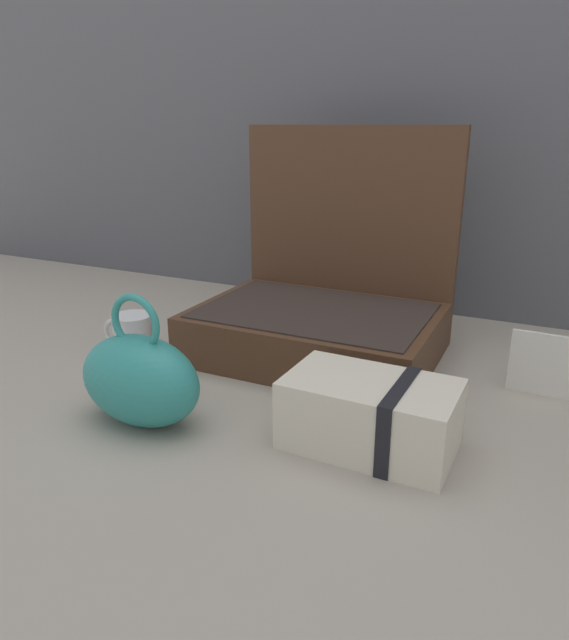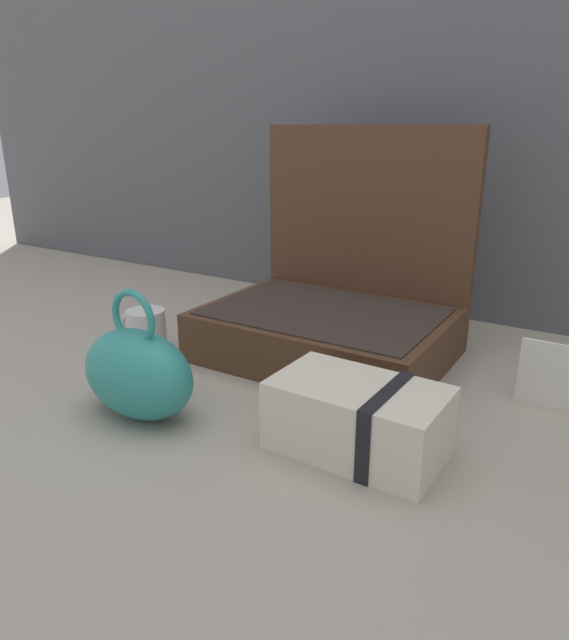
# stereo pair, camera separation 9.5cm
# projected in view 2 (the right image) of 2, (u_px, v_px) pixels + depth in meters

# --- Properties ---
(ground_plane) EXTENTS (6.00, 6.00, 0.00)m
(ground_plane) POSITION_uv_depth(u_px,v_px,m) (300.00, 392.00, 1.00)
(ground_plane) COLOR #9E9384
(open_suitcase) EXTENTS (0.46, 0.35, 0.44)m
(open_suitcase) POSITION_uv_depth(u_px,v_px,m) (335.00, 308.00, 1.15)
(open_suitcase) COLOR #4C301E
(open_suitcase) RESTS_ON ground_plane
(teal_pouch_handbag) EXTENTS (0.21, 0.13, 0.21)m
(teal_pouch_handbag) POSITION_uv_depth(u_px,v_px,m) (138.00, 373.00, 0.90)
(teal_pouch_handbag) COLOR teal
(teal_pouch_handbag) RESTS_ON ground_plane
(cream_toiletry_bag) EXTENTS (0.24, 0.15, 0.11)m
(cream_toiletry_bag) POSITION_uv_depth(u_px,v_px,m) (360.00, 419.00, 0.80)
(cream_toiletry_bag) COLOR beige
(cream_toiletry_bag) RESTS_ON ground_plane
(coffee_mug) EXTENTS (0.11, 0.08, 0.09)m
(coffee_mug) POSITION_uv_depth(u_px,v_px,m) (145.00, 331.00, 1.16)
(coffee_mug) COLOR silver
(coffee_mug) RESTS_ON ground_plane
(info_card_left) EXTENTS (0.11, 0.01, 0.11)m
(info_card_left) POSITION_uv_depth(u_px,v_px,m) (552.00, 376.00, 0.93)
(info_card_left) COLOR silver
(info_card_left) RESTS_ON ground_plane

